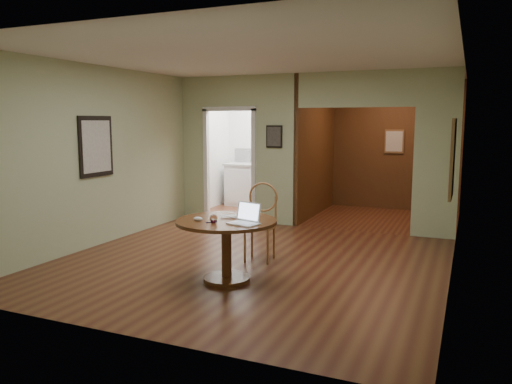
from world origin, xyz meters
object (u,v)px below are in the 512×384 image
at_px(dining_table, 226,236).
at_px(chair, 261,217).
at_px(open_laptop, 246,218).
at_px(closed_laptop, 234,217).

distance_m(dining_table, chair, 1.03).
height_order(chair, open_laptop, chair).
bearing_deg(closed_laptop, open_laptop, -69.72).
relative_size(chair, open_laptop, 2.78).
xyz_separation_m(open_laptop, closed_laptop, (-0.27, 0.23, -0.05)).
bearing_deg(open_laptop, dining_table, 178.18).
bearing_deg(open_laptop, closed_laptop, 155.24).
bearing_deg(dining_table, closed_laptop, 77.94).
distance_m(dining_table, closed_laptop, 0.25).
relative_size(chair, closed_laptop, 3.46).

